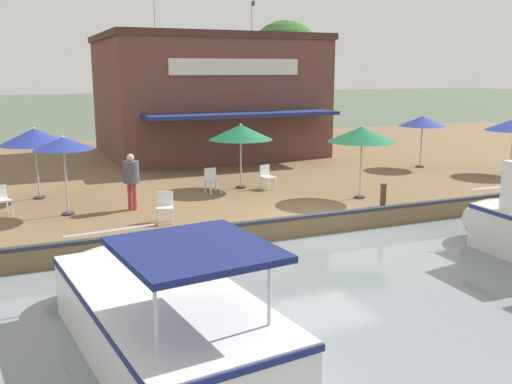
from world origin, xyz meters
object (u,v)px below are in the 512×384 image
patio_umbrella_mid_patio_left (241,132)px  cafe_chair_far_corner_seat (267,176)px  patio_umbrella_far_corner (63,144)px  tree_downstream_bank (284,61)px  cafe_chair_facing_river (1,199)px  motorboat_outer_channel (152,307)px  patio_umbrella_back_row (362,134)px  waterfront_restaurant (206,95)px  cafe_chair_back_row_seat (212,179)px  patio_umbrella_mid_patio_right (423,121)px  cafe_chair_beside_entrance (165,205)px  patio_umbrella_near_quay_edge (35,137)px  mooring_post (383,195)px  person_near_entrance (131,175)px

patio_umbrella_mid_patio_left → cafe_chair_far_corner_seat: size_ratio=2.74×
patio_umbrella_far_corner → tree_downstream_bank: bearing=137.5°
patio_umbrella_far_corner → cafe_chair_facing_river: (-0.81, -1.79, -1.63)m
cafe_chair_facing_river → motorboat_outer_channel: size_ratio=0.13×
cafe_chair_far_corner_seat → patio_umbrella_far_corner: bearing=-80.8°
patio_umbrella_back_row → cafe_chair_far_corner_seat: bearing=-139.7°
motorboat_outer_channel → waterfront_restaurant: bearing=158.7°
cafe_chair_back_row_seat → patio_umbrella_far_corner: bearing=-75.6°
patio_umbrella_mid_patio_left → patio_umbrella_mid_patio_right: (-1.09, 8.91, -0.01)m
cafe_chair_back_row_seat → tree_downstream_bank: bearing=146.2°
patio_umbrella_mid_patio_right → waterfront_restaurant: bearing=-138.3°
patio_umbrella_far_corner → cafe_chair_far_corner_seat: (-1.12, 6.94, -1.63)m
cafe_chair_beside_entrance → cafe_chair_facing_river: bearing=-123.1°
patio_umbrella_near_quay_edge → cafe_chair_facing_river: bearing=-31.2°
patio_umbrella_back_row → waterfront_restaurant: bearing=-174.1°
patio_umbrella_near_quay_edge → mooring_post: size_ratio=3.17×
cafe_chair_back_row_seat → person_near_entrance: (1.39, -3.04, 0.61)m
patio_umbrella_back_row → patio_umbrella_mid_patio_right: 7.22m
patio_umbrella_back_row → patio_umbrella_mid_patio_right: (-4.18, 5.88, -0.12)m
patio_umbrella_mid_patio_left → cafe_chair_back_row_seat: 2.00m
patio_umbrella_mid_patio_right → cafe_chair_far_corner_seat: size_ratio=2.68×
cafe_chair_far_corner_seat → mooring_post: (4.04, 2.12, -0.10)m
motorboat_outer_channel → cafe_chair_beside_entrance: bearing=163.4°
patio_umbrella_mid_patio_right → tree_downstream_bank: bearing=179.8°
patio_umbrella_back_row → cafe_chair_back_row_seat: 5.32m
waterfront_restaurant → person_near_entrance: 12.54m
cafe_chair_back_row_seat → tree_downstream_bank: tree_downstream_bank is taller
motorboat_outer_channel → cafe_chair_back_row_seat: bearing=155.0°
patio_umbrella_mid_patio_right → cafe_chair_facing_river: size_ratio=2.68×
patio_umbrella_near_quay_edge → cafe_chair_far_corner_seat: bearing=78.6°
patio_umbrella_near_quay_edge → person_near_entrance: patio_umbrella_near_quay_edge is taller
patio_umbrella_mid_patio_right → mooring_post: (5.61, -5.98, -1.63)m
patio_umbrella_mid_patio_left → tree_downstream_bank: 17.56m
waterfront_restaurant → patio_umbrella_far_corner: waterfront_restaurant is taller
patio_umbrella_near_quay_edge → patio_umbrella_far_corner: bearing=14.1°
motorboat_outer_channel → mooring_post: size_ratio=9.01×
cafe_chair_back_row_seat → motorboat_outer_channel: bearing=-25.0°
patio_umbrella_back_row → mooring_post: patio_umbrella_back_row is taller
waterfront_restaurant → cafe_chair_far_corner_seat: (9.59, -0.96, -2.46)m
tree_downstream_bank → patio_umbrella_mid_patio_right: bearing=-0.2°
cafe_chair_far_corner_seat → cafe_chair_beside_entrance: (3.05, -4.52, 0.00)m
cafe_chair_far_corner_seat → person_near_entrance: 5.26m
patio_umbrella_near_quay_edge → cafe_chair_far_corner_seat: (1.54, 7.61, -1.58)m
cafe_chair_back_row_seat → cafe_chair_beside_entrance: bearing=-37.9°
patio_umbrella_near_quay_edge → patio_umbrella_far_corner: size_ratio=1.01×
patio_umbrella_far_corner → cafe_chair_back_row_seat: 5.33m
cafe_chair_far_corner_seat → cafe_chair_beside_entrance: same height
patio_umbrella_mid_patio_right → motorboat_outer_channel: bearing=-53.7°
patio_umbrella_mid_patio_left → cafe_chair_facing_river: size_ratio=2.74×
patio_umbrella_mid_patio_left → patio_umbrella_near_quay_edge: bearing=-98.8°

